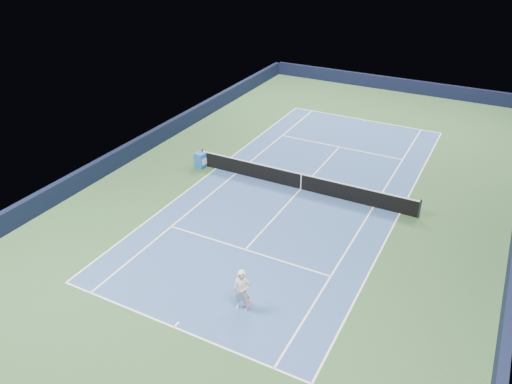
% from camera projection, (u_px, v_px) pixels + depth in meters
% --- Properties ---
extents(ground, '(40.00, 40.00, 0.00)m').
position_uv_depth(ground, '(301.00, 189.00, 27.62)').
color(ground, '#2A4A28').
rests_on(ground, ground).
extents(wall_far, '(22.00, 0.35, 1.10)m').
position_uv_depth(wall_far, '(392.00, 84.00, 42.64)').
color(wall_far, black).
rests_on(wall_far, ground).
extents(wall_left, '(0.35, 40.00, 1.10)m').
position_uv_depth(wall_left, '(144.00, 143.00, 31.73)').
color(wall_left, black).
rests_on(wall_left, ground).
extents(court_surface, '(10.97, 23.77, 0.01)m').
position_uv_depth(court_surface, '(301.00, 189.00, 27.62)').
color(court_surface, navy).
rests_on(court_surface, ground).
extents(baseline_far, '(10.97, 0.08, 0.00)m').
position_uv_depth(baseline_far, '(364.00, 120.00, 36.78)').
color(baseline_far, white).
rests_on(baseline_far, ground).
extents(baseline_near, '(10.97, 0.08, 0.00)m').
position_uv_depth(baseline_near, '(174.00, 327.00, 18.45)').
color(baseline_near, white).
rests_on(baseline_near, ground).
extents(sideline_doubles_right, '(0.08, 23.77, 0.00)m').
position_uv_depth(sideline_doubles_right, '(400.00, 213.00, 25.40)').
color(sideline_doubles_right, white).
rests_on(sideline_doubles_right, ground).
extents(sideline_doubles_left, '(0.08, 23.77, 0.00)m').
position_uv_depth(sideline_doubles_left, '(216.00, 168.00, 29.83)').
color(sideline_doubles_left, white).
rests_on(sideline_doubles_left, ground).
extents(sideline_singles_right, '(0.08, 23.77, 0.00)m').
position_uv_depth(sideline_singles_right, '(373.00, 207.00, 25.95)').
color(sideline_singles_right, white).
rests_on(sideline_singles_right, ground).
extents(sideline_singles_left, '(0.08, 23.77, 0.00)m').
position_uv_depth(sideline_singles_left, '(236.00, 173.00, 29.28)').
color(sideline_singles_left, white).
rests_on(sideline_singles_left, ground).
extents(service_line_far, '(8.23, 0.08, 0.00)m').
position_uv_depth(service_line_far, '(339.00, 147.00, 32.55)').
color(service_line_far, white).
rests_on(service_line_far, ground).
extents(service_line_near, '(8.23, 0.08, 0.00)m').
position_uv_depth(service_line_near, '(245.00, 250.00, 22.68)').
color(service_line_near, white).
rests_on(service_line_near, ground).
extents(center_service_line, '(0.08, 12.80, 0.00)m').
position_uv_depth(center_service_line, '(301.00, 189.00, 27.62)').
color(center_service_line, white).
rests_on(center_service_line, ground).
extents(center_mark_far, '(0.08, 0.30, 0.00)m').
position_uv_depth(center_mark_far, '(364.00, 120.00, 36.67)').
color(center_mark_far, white).
rests_on(center_mark_far, ground).
extents(center_mark_near, '(0.08, 0.30, 0.00)m').
position_uv_depth(center_mark_near, '(176.00, 325.00, 18.56)').
color(center_mark_near, white).
rests_on(center_mark_near, ground).
extents(tennis_net, '(12.90, 0.10, 1.07)m').
position_uv_depth(tennis_net, '(301.00, 181.00, 27.37)').
color(tennis_net, black).
rests_on(tennis_net, ground).
extents(sponsor_cube, '(0.63, 0.57, 0.93)m').
position_uv_depth(sponsor_cube, '(200.00, 160.00, 29.76)').
color(sponsor_cube, blue).
rests_on(sponsor_cube, ground).
extents(tennis_player, '(0.86, 1.33, 2.86)m').
position_uv_depth(tennis_player, '(242.00, 291.00, 18.87)').
color(tennis_player, white).
rests_on(tennis_player, ground).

